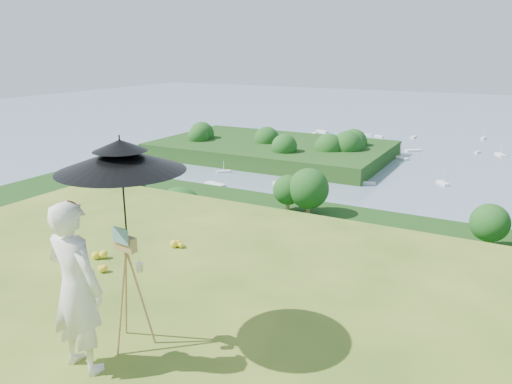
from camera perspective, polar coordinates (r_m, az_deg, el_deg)
The scene contains 9 objects.
shoreline_tier at distance 86.72m, azimuth 23.69°, elevation -12.31°, with size 170.00×28.00×8.00m, color #655E51.
peninsula at distance 178.38m, azimuth 1.86°, elevation 5.69°, with size 90.00×60.00×12.00m, color black, non-canonical shape.
slope_trees at distance 41.60m, azimuth 21.78°, elevation -11.25°, with size 110.00×50.00×6.00m, color #184F17, non-canonical shape.
harbor_town at distance 83.97m, azimuth 24.19°, elevation -8.38°, with size 110.00×22.00×5.00m, color silver, non-canonical shape.
moored_boats at distance 168.07m, azimuth 22.28°, elevation 2.21°, with size 140.00×140.00×0.70m, color white, non-canonical shape.
painter at distance 5.57m, azimuth -19.90°, elevation -10.22°, with size 0.69×0.45×1.89m, color white.
field_easel at distance 5.92m, azimuth -14.35°, elevation -10.45°, with size 0.55×0.55×1.46m, color olive, non-canonical shape.
sun_umbrella at distance 5.55m, azimuth -14.91°, elevation -0.10°, with size 1.37×1.37×1.26m, color black, non-canonical shape.
painter_cap at distance 5.25m, azimuth -20.82°, elevation -1.46°, with size 0.19×0.23×0.10m, color #C26A71, non-canonical shape.
Camera 1 is at (2.79, -2.24, 3.33)m, focal length 35.00 mm.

